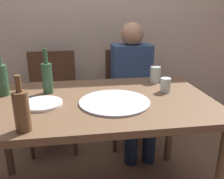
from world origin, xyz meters
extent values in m
cube|color=#BCA893|center=(0.00, 1.21, 1.30)|extent=(6.00, 0.10, 2.60)
cube|color=brown|center=(0.00, 0.00, 0.73)|extent=(1.45, 0.86, 0.04)
cylinder|color=brown|center=(-0.67, 0.37, 0.36)|extent=(0.06, 0.06, 0.71)
cylinder|color=brown|center=(0.67, 0.37, 0.36)|extent=(0.06, 0.06, 0.71)
cylinder|color=#ADADB2|center=(0.11, -0.08, 0.76)|extent=(0.42, 0.42, 0.01)
cylinder|color=#2D5133|center=(-0.57, 0.17, 0.85)|extent=(0.08, 0.08, 0.20)
cylinder|color=#2D5133|center=(-0.29, 0.17, 0.85)|extent=(0.07, 0.07, 0.20)
cylinder|color=#2D5133|center=(-0.29, 0.17, 1.00)|extent=(0.03, 0.03, 0.10)
cylinder|color=brown|center=(-0.35, -0.35, 0.85)|extent=(0.07, 0.07, 0.19)
cylinder|color=brown|center=(-0.35, -0.35, 0.98)|extent=(0.03, 0.03, 0.08)
cylinder|color=#B7C6BC|center=(0.48, 0.07, 0.80)|extent=(0.07, 0.07, 0.09)
cylinder|color=#B7C6BC|center=(0.48, 0.29, 0.81)|extent=(0.08, 0.08, 0.12)
cylinder|color=white|center=(-0.31, -0.05, 0.76)|extent=(0.23, 0.23, 0.02)
cube|color=#472D1E|center=(-0.33, 0.75, 0.45)|extent=(0.44, 0.44, 0.05)
cube|color=#472D1E|center=(-0.33, 0.95, 0.68)|extent=(0.44, 0.04, 0.45)
cylinder|color=#472D1E|center=(-0.14, 0.56, 0.21)|extent=(0.04, 0.04, 0.42)
cylinder|color=#472D1E|center=(-0.52, 0.56, 0.21)|extent=(0.04, 0.04, 0.42)
cylinder|color=#472D1E|center=(-0.14, 0.94, 0.21)|extent=(0.04, 0.04, 0.42)
cylinder|color=#472D1E|center=(-0.52, 0.94, 0.21)|extent=(0.04, 0.04, 0.42)
cube|color=#472D1E|center=(0.41, 0.75, 0.45)|extent=(0.44, 0.44, 0.05)
cube|color=#472D1E|center=(0.41, 0.95, 0.68)|extent=(0.44, 0.04, 0.45)
cylinder|color=#472D1E|center=(0.60, 0.56, 0.21)|extent=(0.04, 0.04, 0.42)
cylinder|color=#472D1E|center=(0.22, 0.56, 0.21)|extent=(0.04, 0.04, 0.42)
cylinder|color=#472D1E|center=(0.60, 0.94, 0.21)|extent=(0.04, 0.04, 0.42)
cylinder|color=#472D1E|center=(0.22, 0.94, 0.21)|extent=(0.04, 0.04, 0.42)
cube|color=navy|center=(0.41, 0.77, 0.71)|extent=(0.36, 0.22, 0.52)
sphere|color=#A87A5B|center=(0.41, 0.77, 1.06)|extent=(0.21, 0.21, 0.21)
cylinder|color=black|center=(0.49, 0.57, 0.45)|extent=(0.12, 0.40, 0.12)
cylinder|color=black|center=(0.33, 0.57, 0.45)|extent=(0.12, 0.40, 0.12)
cylinder|color=black|center=(0.49, 0.37, 0.23)|extent=(0.11, 0.11, 0.45)
cylinder|color=black|center=(0.33, 0.37, 0.23)|extent=(0.11, 0.11, 0.45)
camera|label=1|loc=(-0.11, -1.38, 1.29)|focal=38.68mm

